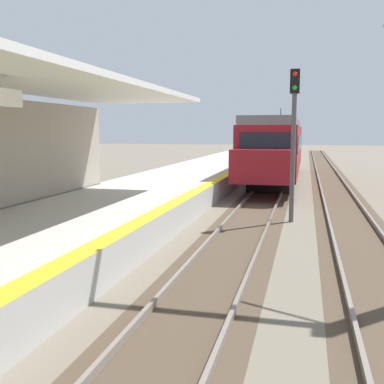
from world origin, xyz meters
TOP-DOWN VIEW (x-y plane):
  - station_platform at (-2.50, 16.00)m, footprint 5.00×80.00m
  - track_pair_nearest_platform at (1.90, 20.00)m, footprint 2.34×120.00m
  - track_pair_middle at (5.30, 20.00)m, footprint 2.34×120.00m
  - approaching_train at (1.90, 32.96)m, footprint 2.93×19.60m
  - rail_signal_post at (3.31, 19.22)m, footprint 0.32×0.34m

SIDE VIEW (x-z plane):
  - track_pair_nearest_platform at x=1.90m, z-range -0.03..0.13m
  - track_pair_middle at x=5.30m, z-range -0.03..0.13m
  - station_platform at x=-2.50m, z-range 0.00..0.90m
  - approaching_train at x=1.90m, z-range -0.20..4.56m
  - rail_signal_post at x=3.31m, z-range 0.59..5.79m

